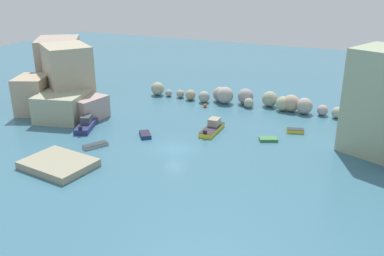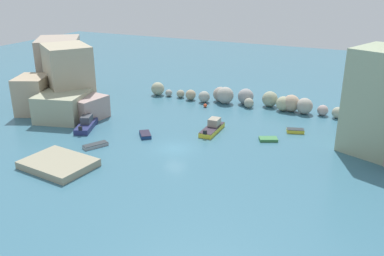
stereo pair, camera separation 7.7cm
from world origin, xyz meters
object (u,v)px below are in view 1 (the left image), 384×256
object	(u,v)px
moored_boat_5	(213,128)
stone_dock	(59,164)
moored_boat_0	(295,131)
moored_boat_2	(145,135)
moored_boat_4	(86,124)
moored_boat_3	(95,145)
channel_buoy	(205,105)
moored_boat_1	(268,139)

from	to	relation	value
moored_boat_5	stone_dock	bearing A→B (deg)	145.71
moored_boat_0	moored_boat_2	distance (m)	20.14
moored_boat_4	moored_boat_3	bearing A→B (deg)	-155.13
stone_dock	moored_boat_2	size ratio (longest dim) A/B	2.75
stone_dock	channel_buoy	distance (m)	27.53
moored_boat_0	moored_boat_5	size ratio (longest dim) A/B	0.46
moored_boat_1	channel_buoy	bearing A→B (deg)	118.81
channel_buoy	moored_boat_4	size ratio (longest dim) A/B	0.11
moored_boat_0	moored_boat_1	size ratio (longest dim) A/B	0.94
moored_boat_1	moored_boat_2	world-z (taller)	moored_boat_2
moored_boat_4	moored_boat_2	bearing A→B (deg)	-106.82
channel_buoy	stone_dock	bearing A→B (deg)	-103.01
moored_boat_2	moored_boat_3	size ratio (longest dim) A/B	0.85
channel_buoy	moored_boat_1	world-z (taller)	channel_buoy
channel_buoy	moored_boat_4	xyz separation A→B (m)	(-11.16, -15.67, 0.29)
stone_dock	moored_boat_1	distance (m)	25.82
moored_boat_0	moored_boat_4	size ratio (longest dim) A/B	0.44
channel_buoy	moored_boat_0	xyz separation A→B (m)	(15.42, -5.13, -0.04)
moored_boat_4	moored_boat_5	size ratio (longest dim) A/B	1.04
stone_dock	moored_boat_2	bearing A→B (deg)	71.68
channel_buoy	moored_boat_5	size ratio (longest dim) A/B	0.11
stone_dock	moored_boat_5	xyz separation A→B (m)	(11.33, 17.40, 0.15)
channel_buoy	moored_boat_2	bearing A→B (deg)	-98.55
moored_boat_2	moored_boat_1	bearing A→B (deg)	-109.20
channel_buoy	moored_boat_2	size ratio (longest dim) A/B	0.22
moored_boat_3	moored_boat_2	bearing A→B (deg)	174.44
stone_dock	moored_boat_3	bearing A→B (deg)	88.35
stone_dock	moored_boat_4	bearing A→B (deg)	114.01
moored_boat_5	channel_buoy	bearing A→B (deg)	27.34
moored_boat_0	moored_boat_3	distance (m)	26.35
moored_boat_0	moored_boat_2	xyz separation A→B (m)	(-17.65, -9.70, -0.02)
channel_buoy	moored_boat_4	world-z (taller)	moored_boat_4
moored_boat_5	moored_boat_2	bearing A→B (deg)	125.07
moored_boat_2	moored_boat_5	bearing A→B (deg)	-92.67
stone_dock	moored_boat_0	world-z (taller)	stone_dock
moored_boat_4	moored_boat_5	world-z (taller)	moored_boat_4
moored_boat_2	moored_boat_0	bearing A→B (deg)	-100.18
stone_dock	moored_boat_1	world-z (taller)	stone_dock
moored_boat_2	moored_boat_5	distance (m)	9.14
moored_boat_2	moored_boat_5	xyz separation A→B (m)	(7.36, 5.40, 0.32)
stone_dock	moored_boat_5	bearing A→B (deg)	56.93
channel_buoy	moored_boat_3	world-z (taller)	channel_buoy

